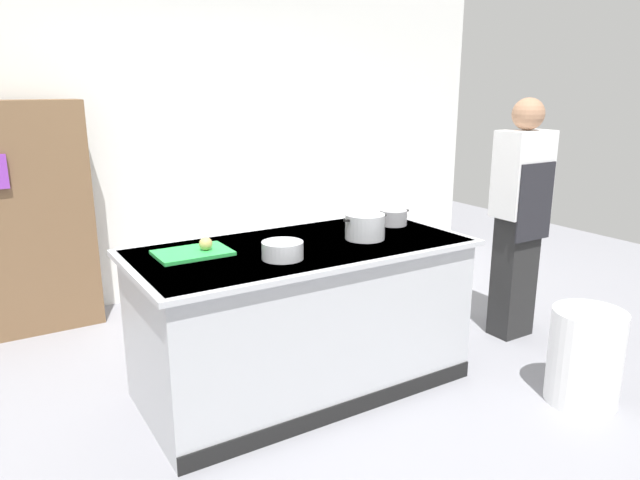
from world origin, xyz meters
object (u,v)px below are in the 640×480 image
(mixing_bowl, at_px, (283,250))
(trash_bin, at_px, (585,357))
(onion, at_px, (206,244))
(person_chef, at_px, (520,214))
(bookshelf, at_px, (11,221))
(stock_pot, at_px, (365,227))
(sauce_pan, at_px, (393,217))

(mixing_bowl, xyz_separation_m, trash_bin, (1.52, -0.84, -0.67))
(onion, relative_size, person_chef, 0.04)
(trash_bin, xyz_separation_m, bookshelf, (-2.67, 2.82, 0.57))
(onion, height_order, bookshelf, bookshelf)
(onion, distance_m, stock_pot, 0.96)
(stock_pot, distance_m, person_chef, 1.31)
(sauce_pan, height_order, bookshelf, bookshelf)
(onion, xyz_separation_m, mixing_bowl, (0.31, -0.31, -0.01))
(onion, bearing_deg, trash_bin, -32.03)
(stock_pot, xyz_separation_m, bookshelf, (-1.77, 1.88, -0.12))
(trash_bin, relative_size, person_chef, 0.33)
(person_chef, bearing_deg, sauce_pan, 68.27)
(trash_bin, height_order, person_chef, person_chef)
(bookshelf, bearing_deg, trash_bin, -46.62)
(sauce_pan, distance_m, bookshelf, 2.72)
(stock_pot, bearing_deg, sauce_pan, 27.79)
(sauce_pan, xyz_separation_m, trash_bin, (0.52, -1.14, -0.67))
(onion, distance_m, bookshelf, 1.87)
(onion, distance_m, sauce_pan, 1.31)
(stock_pot, bearing_deg, trash_bin, -46.48)
(onion, height_order, stock_pot, stock_pot)
(stock_pot, relative_size, bookshelf, 0.18)
(mixing_bowl, height_order, trash_bin, mixing_bowl)
(sauce_pan, height_order, person_chef, person_chef)
(bookshelf, bearing_deg, mixing_bowl, -59.97)
(onion, xyz_separation_m, sauce_pan, (1.31, -0.00, -0.01))
(onion, distance_m, mixing_bowl, 0.44)
(onion, height_order, person_chef, person_chef)
(person_chef, relative_size, bookshelf, 1.01)
(stock_pot, distance_m, mixing_bowl, 0.63)
(stock_pot, relative_size, sauce_pan, 1.23)
(person_chef, bearing_deg, bookshelf, 51.72)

